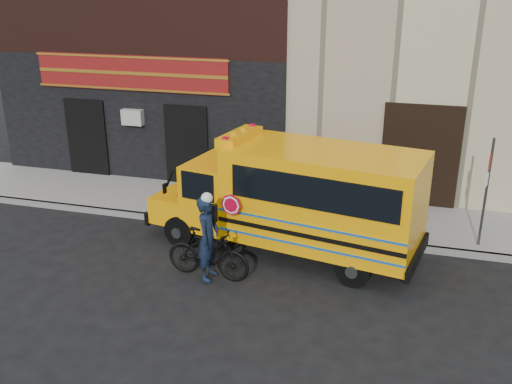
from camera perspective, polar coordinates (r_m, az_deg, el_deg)
The scene contains 7 objects.
ground at distance 13.28m, azimuth -2.57°, elevation -8.57°, with size 120.00×120.00×0.00m, color black.
curb at distance 15.46m, azimuth 0.42°, elevation -3.78°, with size 40.00×0.20×0.15m, color gray.
sidewalk at distance 16.80m, azimuth 1.77°, elevation -1.73°, with size 40.00×3.00×0.15m, color gray.
school_bus at distance 13.84m, azimuth 4.18°, elevation -0.42°, with size 7.17×3.37×2.92m.
sign_pole at distance 14.97m, azimuth 22.04°, elevation 0.19°, with size 0.10×0.25×2.93m.
bicycle at distance 13.07m, azimuth -4.83°, elevation -6.14°, with size 0.57×2.00×1.20m, color black.
cyclist at distance 12.80m, azimuth -4.80°, elevation -4.85°, with size 0.72×0.47×1.96m, color black.
Camera 1 is at (3.69, -10.97, 6.50)m, focal length 40.00 mm.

